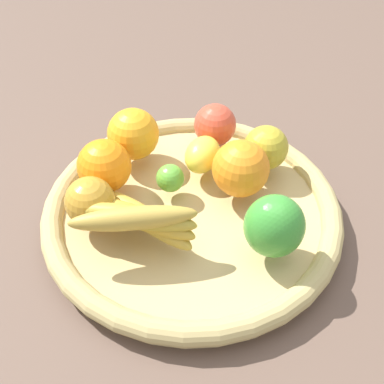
{
  "coord_description": "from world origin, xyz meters",
  "views": [
    {
      "loc": [
        -0.49,
        -0.02,
        0.54
      ],
      "look_at": [
        0.0,
        0.0,
        0.06
      ],
      "focal_mm": 45.78,
      "sensor_mm": 36.0,
      "label": 1
    }
  ],
  "objects": [
    {
      "name": "ground_plane",
      "position": [
        0.0,
        0.0,
        0.0
      ],
      "size": [
        2.4,
        2.4,
        0.0
      ],
      "primitive_type": "plane",
      "color": "brown",
      "rests_on": "ground"
    },
    {
      "name": "basket",
      "position": [
        0.0,
        0.0,
        0.02
      ],
      "size": [
        0.43,
        0.43,
        0.04
      ],
      "color": "tan",
      "rests_on": "ground_plane"
    },
    {
      "name": "lemon_0",
      "position": [
        0.08,
        -0.01,
        0.07
      ],
      "size": [
        0.08,
        0.07,
        0.05
      ],
      "primitive_type": "ellipsoid",
      "rotation": [
        0.0,
        0.0,
        2.77
      ],
      "color": "yellow",
      "rests_on": "basket"
    },
    {
      "name": "lime_0",
      "position": [
        0.03,
        0.03,
        0.06
      ],
      "size": [
        0.05,
        0.05,
        0.04
      ],
      "primitive_type": "sphere",
      "rotation": [
        0.0,
        0.0,
        1.67
      ],
      "color": "#59A533",
      "rests_on": "basket"
    },
    {
      "name": "banana_bunch",
      "position": [
        -0.07,
        0.07,
        0.08
      ],
      "size": [
        0.13,
        0.16,
        0.07
      ],
      "color": "#B59232",
      "rests_on": "basket"
    },
    {
      "name": "orange_2",
      "position": [
        0.03,
        -0.07,
        0.08
      ],
      "size": [
        0.12,
        0.12,
        0.08
      ],
      "primitive_type": "sphere",
      "rotation": [
        0.0,
        0.0,
        5.63
      ],
      "color": "orange",
      "rests_on": "basket"
    },
    {
      "name": "orange_0",
      "position": [
        0.1,
        0.1,
        0.08
      ],
      "size": [
        0.11,
        0.11,
        0.08
      ],
      "primitive_type": "sphere",
      "rotation": [
        0.0,
        0.0,
        0.94
      ],
      "color": "orange",
      "rests_on": "basket"
    },
    {
      "name": "orange_1",
      "position": [
        0.03,
        0.13,
        0.08
      ],
      "size": [
        0.1,
        0.1,
        0.08
      ],
      "primitive_type": "sphere",
      "rotation": [
        0.0,
        0.0,
        1.92
      ],
      "color": "orange",
      "rests_on": "basket"
    },
    {
      "name": "apple_2",
      "position": [
        0.14,
        -0.03,
        0.08
      ],
      "size": [
        0.08,
        0.08,
        0.07
      ],
      "primitive_type": "sphere",
      "rotation": [
        0.0,
        0.0,
        6.17
      ],
      "color": "#C8462F",
      "rests_on": "basket"
    },
    {
      "name": "bell_pepper",
      "position": [
        -0.08,
        -0.11,
        0.09
      ],
      "size": [
        0.08,
        0.09,
        0.09
      ],
      "primitive_type": "ellipsoid",
      "rotation": [
        0.0,
        0.0,
        4.6
      ],
      "color": "green",
      "rests_on": "basket"
    },
    {
      "name": "apple_1",
      "position": [
        -0.04,
        0.14,
        0.08
      ],
      "size": [
        0.09,
        0.09,
        0.07
      ],
      "primitive_type": "sphere",
      "rotation": [
        0.0,
        0.0,
        5.99
      ],
      "color": "#B78427",
      "rests_on": "basket"
    },
    {
      "name": "apple_0",
      "position": [
        0.09,
        -0.11,
        0.08
      ],
      "size": [
        0.09,
        0.09,
        0.07
      ],
      "primitive_type": "sphere",
      "rotation": [
        0.0,
        0.0,
        0.95
      ],
      "color": "gold",
      "rests_on": "basket"
    }
  ]
}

